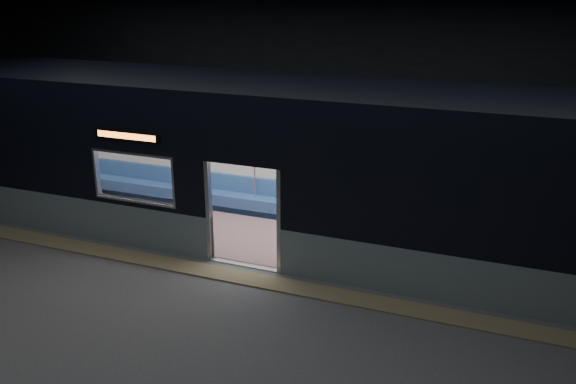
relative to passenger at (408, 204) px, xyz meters
The scene contains 7 objects.
station_floor 4.49m from the passenger, 126.67° to the right, with size 24.00×14.00×0.01m, color #47494C.
station_envelope 5.28m from the passenger, 126.67° to the right, with size 24.00×14.00×5.00m.
tactile_strip 4.07m from the passenger, 131.39° to the right, with size 22.80×0.50×0.03m, color #8C7F59.
metro_car 3.02m from the passenger, 159.20° to the right, with size 18.00×3.04×3.35m.
passenger is the anchor object (origin of this frame).
handbag 0.24m from the passenger, 76.89° to the right, with size 0.28×0.24×0.14m, color black.
transit_map 0.96m from the passenger, 26.90° to the left, with size 0.93×0.03×0.60m, color white.
Camera 1 is at (4.73, -8.60, 5.26)m, focal length 38.00 mm.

